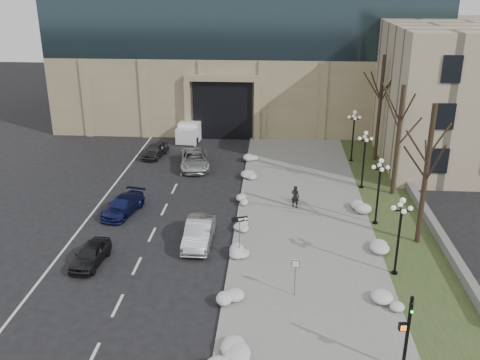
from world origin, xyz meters
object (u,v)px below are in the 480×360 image
object	(u,v)px
lamppost_b	(379,183)
lamppost_c	(364,152)
car_e	(155,150)
car_a	(90,254)
keep_sign	(295,270)
lamppost_d	(354,129)
car_d	(195,160)
pedestrian	(295,196)
traffic_signal	(406,336)
one_way_sign	(242,224)
box_truck	(192,129)
lamppost_a	(400,226)
car_c	(123,205)
car_b	(199,233)

from	to	relation	value
lamppost_b	lamppost_c	bearing A→B (deg)	90.00
car_e	lamppost_c	world-z (taller)	lamppost_c
car_a	lamppost_c	bearing A→B (deg)	41.46
keep_sign	lamppost_d	bearing A→B (deg)	78.51
car_d	pedestrian	xyz separation A→B (m)	(8.54, -8.23, 0.21)
pedestrian	traffic_signal	bearing A→B (deg)	125.94
car_d	traffic_signal	distance (m)	28.10
one_way_sign	lamppost_c	distance (m)	14.54
box_truck	lamppost_c	distance (m)	20.45
keep_sign	lamppost_d	world-z (taller)	lamppost_d
car_a	lamppost_c	world-z (taller)	lamppost_c
car_a	box_truck	distance (m)	26.17
car_a	pedestrian	xyz separation A→B (m)	(12.16, 8.75, 0.33)
keep_sign	traffic_signal	size ratio (longest dim) A/B	0.60
car_e	one_way_sign	xyz separation A→B (m)	(9.28, -18.34, 1.59)
lamppost_a	pedestrian	bearing A→B (deg)	121.36
lamppost_c	lamppost_d	bearing A→B (deg)	90.00
car_a	one_way_sign	world-z (taller)	one_way_sign
lamppost_a	lamppost_c	distance (m)	13.00
car_c	lamppost_d	xyz separation A→B (m)	(17.55, 12.37, 2.45)
car_b	one_way_sign	world-z (taller)	one_way_sign
car_d	box_truck	size ratio (longest dim) A/B	0.87
car_a	pedestrian	world-z (taller)	pedestrian
car_e	keep_sign	distance (m)	25.55
traffic_signal	one_way_sign	bearing A→B (deg)	120.50
lamppost_d	car_c	bearing A→B (deg)	-144.82
box_truck	keep_sign	world-z (taller)	keep_sign
car_e	car_b	bearing A→B (deg)	-57.64
one_way_sign	traffic_signal	world-z (taller)	traffic_signal
car_e	lamppost_a	xyz separation A→B (m)	(18.00, -19.74, 2.42)
pedestrian	lamppost_b	size ratio (longest dim) A/B	0.35
car_a	car_c	distance (m)	7.06
car_a	car_e	xyz separation A→B (m)	(-0.47, 19.67, 0.03)
box_truck	lamppost_c	bearing A→B (deg)	-35.67
car_d	traffic_signal	size ratio (longest dim) A/B	1.40
box_truck	lamppost_d	bearing A→B (deg)	-18.59
car_a	car_e	bearing A→B (deg)	96.41
pedestrian	traffic_signal	world-z (taller)	traffic_signal
pedestrian	lamppost_c	size ratio (longest dim) A/B	0.35
keep_sign	lamppost_c	bearing A→B (deg)	72.92
car_b	lamppost_d	xyz separation A→B (m)	(11.54, 16.49, 2.31)
one_way_sign	lamppost_a	xyz separation A→B (m)	(8.71, -1.39, 0.83)
car_e	car_a	bearing A→B (deg)	-77.38
car_d	lamppost_d	xyz separation A→B (m)	(13.91, 2.46, 2.34)
one_way_sign	traffic_signal	distance (m)	12.01
traffic_signal	lamppost_c	distance (m)	21.11
car_d	pedestrian	bearing A→B (deg)	-53.89
car_c	lamppost_b	size ratio (longest dim) A/B	0.90
keep_sign	pedestrian	bearing A→B (deg)	91.30
pedestrian	car_d	bearing A→B (deg)	-21.64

